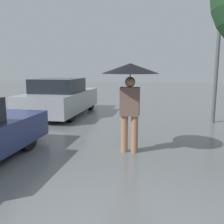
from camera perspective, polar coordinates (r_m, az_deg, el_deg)
pedestrian at (r=4.96m, az=4.17°, el=7.41°), size 1.14×1.14×1.81m
parked_car_farthest at (r=9.48m, az=-11.73°, el=3.18°), size 1.80×3.93×1.34m
street_lamp at (r=8.46m, az=23.13°, el=14.40°), size 0.29×0.29×3.87m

